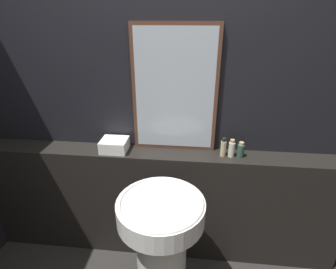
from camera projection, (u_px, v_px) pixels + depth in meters
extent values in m
cube|color=black|center=(162.00, 105.00, 1.91)|extent=(8.00, 0.06, 2.50)
cube|color=black|center=(161.00, 203.00, 2.12)|extent=(2.76, 0.21, 0.93)
cylinder|color=white|center=(162.00, 264.00, 1.70)|extent=(0.31, 0.31, 0.75)
cylinder|color=white|center=(161.00, 211.00, 1.51)|extent=(0.51, 0.51, 0.13)
torus|color=white|center=(161.00, 202.00, 1.49)|extent=(0.50, 0.50, 0.02)
cube|color=#563323|center=(175.00, 91.00, 1.81)|extent=(0.59, 0.03, 0.89)
cube|color=#B2BCC6|center=(175.00, 91.00, 1.80)|extent=(0.54, 0.02, 0.84)
cube|color=white|center=(115.00, 145.00, 1.94)|extent=(0.19, 0.17, 0.09)
cylinder|color=#C6B284|center=(223.00, 149.00, 1.86)|extent=(0.04, 0.04, 0.12)
cylinder|color=black|center=(224.00, 140.00, 1.83)|extent=(0.03, 0.03, 0.03)
cylinder|color=beige|center=(232.00, 150.00, 1.85)|extent=(0.04, 0.04, 0.11)
cylinder|color=tan|center=(232.00, 141.00, 1.82)|extent=(0.03, 0.03, 0.02)
cylinder|color=#2D4C3D|center=(241.00, 151.00, 1.85)|extent=(0.05, 0.05, 0.09)
cylinder|color=tan|center=(242.00, 144.00, 1.82)|extent=(0.03, 0.03, 0.02)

